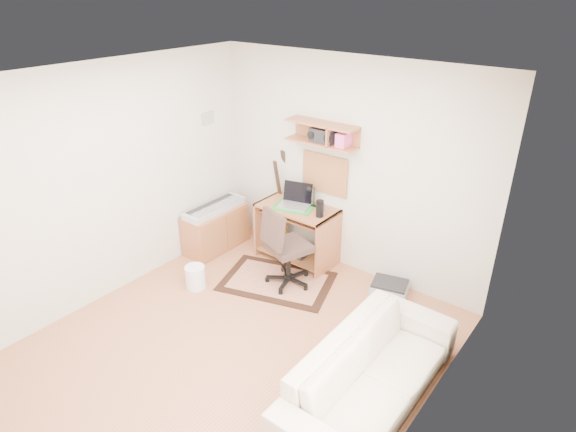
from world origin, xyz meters
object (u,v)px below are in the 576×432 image
Objects in this scene: cabinet at (216,229)px; printer at (389,288)px; task_chair at (289,247)px; desk at (297,233)px; sofa at (372,363)px.

printer is at bearing 10.48° from cabinet.
task_chair is at bearing -4.18° from cabinet.
desk reaches higher than cabinet.
printer is at bearing 20.92° from sofa.
desk is 0.50× the size of sofa.
task_chair is 1.12× the size of cabinet.
task_chair reaches higher than sofa.
desk is 1.11× the size of cabinet.
task_chair is 1.91m from sofa.
desk is 0.59m from task_chair.
cabinet reaches higher than printer.
sofa reaches higher than cabinet.
printer is 0.21× the size of sofa.
cabinet is at bearing 70.12° from sofa.
task_chair is 1.34m from cabinet.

